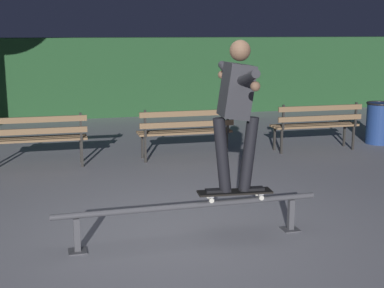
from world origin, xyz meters
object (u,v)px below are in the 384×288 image
skateboarder (237,103)px  park_bench_right_center (186,128)px  grind_rail (190,211)px  skateboard (235,192)px  park_bench_left_center (35,135)px  trash_can (379,122)px  park_bench_rightmost (317,122)px

skateboarder → park_bench_right_center: skateboarder is taller
grind_rail → skateboard: size_ratio=3.50×
grind_rail → park_bench_left_center: 3.89m
skateboarder → park_bench_left_center: 4.20m
skateboard → park_bench_left_center: 4.10m
grind_rail → skateboarder: skateboarder is taller
grind_rail → trash_can: bearing=38.7°
skateboarder → park_bench_left_center: skateboarder is taller
skateboard → park_bench_rightmost: bearing=51.5°
skateboard → trash_can: 5.79m
park_bench_left_center → park_bench_right_center: (2.44, 0.00, 0.00)m
park_bench_rightmost → trash_can: (1.49, 0.29, -0.12)m
skateboard → park_bench_right_center: 3.58m
park_bench_right_center → trash_can: 3.94m
park_bench_right_center → park_bench_left_center: bearing=180.0°
park_bench_right_center → skateboard: bearing=-96.4°
skateboarder → trash_can: 5.87m
skateboard → park_bench_left_center: park_bench_left_center is taller
grind_rail → skateboard: bearing=0.0°
park_bench_rightmost → trash_can: 1.52m
skateboarder → trash_can: size_ratio=1.95×
park_bench_right_center → trash_can: (3.92, 0.29, -0.12)m
grind_rail → park_bench_rightmost: park_bench_rightmost is taller
trash_can → park_bench_rightmost: bearing=-168.9°
park_bench_rightmost → trash_can: park_bench_rightmost is taller
park_bench_right_center → park_bench_rightmost: bearing=0.0°
park_bench_right_center → trash_can: park_bench_right_center is taller
park_bench_left_center → park_bench_rightmost: bearing=0.0°
skateboarder → park_bench_right_center: bearing=83.7°
park_bench_left_center → park_bench_rightmost: (4.87, 0.00, 0.00)m
grind_rail → skateboard: skateboard is taller
skateboarder → trash_can: skateboarder is taller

